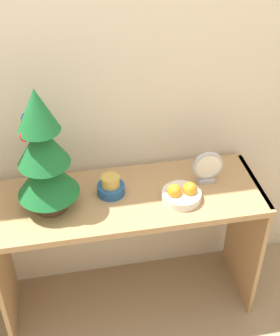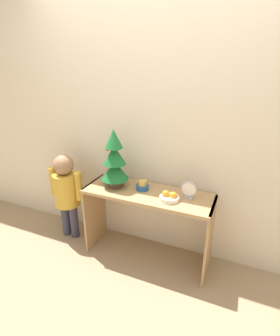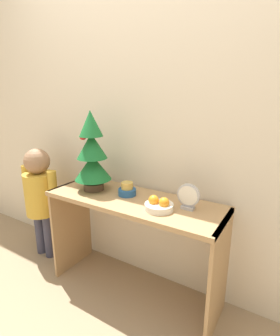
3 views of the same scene
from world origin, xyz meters
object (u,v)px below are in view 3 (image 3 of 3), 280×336
Objects in this scene: child_figure at (40,193)px; fruit_bowl at (159,205)px; mini_tree at (92,153)px; singing_bowl at (127,190)px; desk_clock at (188,197)px.

fruit_bowl is at bearing -1.95° from child_figure.
child_figure reaches higher than fruit_bowl.
mini_tree reaches higher than singing_bowl.
singing_bowl is at bearing -179.88° from desk_clock.
mini_tree is 0.72m from desk_clock.
singing_bowl is (0.26, 0.04, -0.23)m from mini_tree.
mini_tree reaches higher than child_figure.
singing_bowl is 0.76× the size of desk_clock.
mini_tree is at bearing 1.80° from child_figure.
desk_clock reaches higher than fruit_bowl.
desk_clock is (0.14, 0.10, 0.05)m from fruit_bowl.
desk_clock is 0.17× the size of child_figure.
mini_tree reaches higher than fruit_bowl.
fruit_bowl is at bearing -5.85° from mini_tree.
desk_clock is (0.69, 0.04, -0.19)m from mini_tree.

